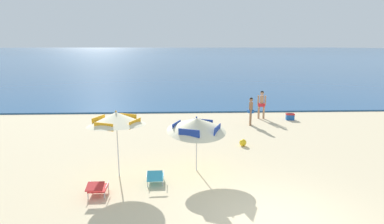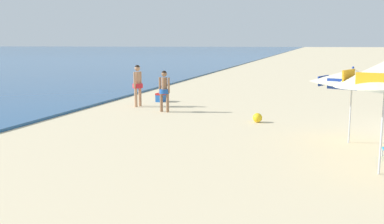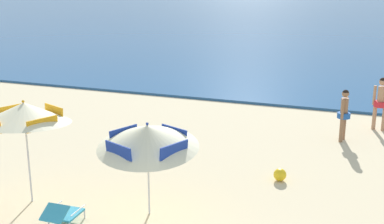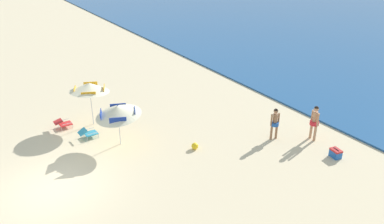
# 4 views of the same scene
# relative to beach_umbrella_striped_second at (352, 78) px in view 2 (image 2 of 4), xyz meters

# --- Properties ---
(beach_umbrella_striped_second) EXTENTS (2.57, 2.60, 2.12)m
(beach_umbrella_striped_second) POSITION_rel_beach_umbrella_striped_second_xyz_m (0.00, 0.00, 0.00)
(beach_umbrella_striped_second) COLOR silver
(beach_umbrella_striped_second) RESTS_ON ground
(person_standing_near_shore) EXTENTS (0.39, 0.47, 1.61)m
(person_standing_near_shore) POSITION_rel_beach_umbrella_striped_second_xyz_m (3.49, 6.50, -0.81)
(person_standing_near_shore) COLOR #8C6042
(person_standing_near_shore) RESTS_ON ground
(person_standing_beside) EXTENTS (0.52, 0.43, 1.76)m
(person_standing_beside) POSITION_rel_beach_umbrella_striped_second_xyz_m (4.53, 8.07, -0.72)
(person_standing_beside) COLOR tan
(person_standing_beside) RESTS_ON ground
(cooler_box) EXTENTS (0.54, 0.43, 0.43)m
(cooler_box) POSITION_rel_beach_umbrella_striped_second_xyz_m (6.23, 7.66, -1.54)
(cooler_box) COLOR #1E56A8
(cooler_box) RESTS_ON ground
(beach_ball) EXTENTS (0.32, 0.32, 0.32)m
(beach_ball) POSITION_rel_beach_umbrella_striped_second_xyz_m (2.28, 2.73, -1.58)
(beach_ball) COLOR yellow
(beach_ball) RESTS_ON ground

